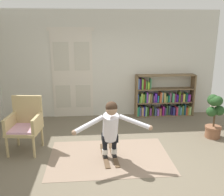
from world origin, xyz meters
The scene contains 9 objects.
ground_plane centered at (0.00, 0.00, 0.00)m, with size 7.20×7.20×0.00m, color #685E4C.
back_wall centered at (0.00, 2.60, 1.45)m, with size 6.00×0.10×2.90m, color beige.
double_door centered at (-1.01, 2.54, 1.23)m, with size 1.22×0.05×2.45m.
rug centered at (-0.18, 0.09, 0.00)m, with size 2.31×1.51×0.01m, color gray.
bookshelf centered at (1.51, 2.39, 0.47)m, with size 1.66×0.30×1.18m.
wicker_chair centered at (-1.84, 0.55, 0.58)m, with size 0.67×0.67×1.10m.
potted_plant centered at (2.23, 0.82, 0.54)m, with size 0.40×0.40×1.00m.
skis_pair centered at (-0.18, 0.12, 0.02)m, with size 0.33×0.88×0.07m.
person_skier centered at (-0.17, -0.04, 0.69)m, with size 1.40×0.63×1.12m.
Camera 1 is at (-0.50, -4.23, 2.39)m, focal length 39.82 mm.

